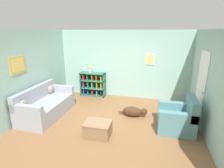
{
  "coord_description": "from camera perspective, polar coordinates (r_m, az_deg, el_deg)",
  "views": [
    {
      "loc": [
        1.17,
        -4.4,
        2.56
      ],
      "look_at": [
        0.0,
        0.4,
        1.05
      ],
      "focal_mm": 28.0,
      "sensor_mm": 36.0,
      "label": 1
    }
  ],
  "objects": [
    {
      "name": "wall_right",
      "position": [
        4.8,
        29.8,
        -0.63
      ],
      "size": [
        0.16,
        5.0,
        2.6
      ],
      "color": "#93BCB2",
      "rests_on": "ground_plane"
    },
    {
      "name": "wall_left",
      "position": [
        5.9,
        -25.89,
        2.95
      ],
      "size": [
        0.13,
        5.0,
        2.6
      ],
      "color": "#93BCB2",
      "rests_on": "ground_plane"
    },
    {
      "name": "ground_plane",
      "position": [
        5.23,
        -1.07,
        -12.35
      ],
      "size": [
        14.0,
        14.0,
        0.0
      ],
      "primitive_type": "plane",
      "color": "brown"
    },
    {
      "name": "dog",
      "position": [
        5.51,
        7.12,
        -8.93
      ],
      "size": [
        0.91,
        0.29,
        0.32
      ],
      "color": "#472D19",
      "rests_on": "ground_plane"
    },
    {
      "name": "recliner_chair",
      "position": [
        5.02,
        20.78,
        -10.45
      ],
      "size": [
        0.91,
        0.86,
        0.95
      ],
      "color": "slate",
      "rests_on": "ground_plane"
    },
    {
      "name": "bookshelf",
      "position": [
        7.17,
        -6.21,
        -0.11
      ],
      "size": [
        1.01,
        0.34,
        0.95
      ],
      "color": "#2D6B56",
      "rests_on": "ground_plane"
    },
    {
      "name": "vase",
      "position": [
        7.02,
        -7.21,
        5.02
      ],
      "size": [
        0.13,
        0.13,
        0.3
      ],
      "color": "silver",
      "rests_on": "bookshelf"
    },
    {
      "name": "wall_back",
      "position": [
        6.87,
        3.7,
        6.38
      ],
      "size": [
        5.6,
        0.13,
        2.6
      ],
      "color": "#93BCB2",
      "rests_on": "ground_plane"
    },
    {
      "name": "coffee_table",
      "position": [
        4.54,
        -4.64,
        -14.29
      ],
      "size": [
        0.66,
        0.52,
        0.38
      ],
      "color": "#846647",
      "rests_on": "ground_plane"
    },
    {
      "name": "couch",
      "position": [
        5.85,
        -20.82,
        -6.62
      ],
      "size": [
        0.93,
        1.92,
        0.91
      ],
      "color": "#9399A3",
      "rests_on": "ground_plane"
    }
  ]
}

